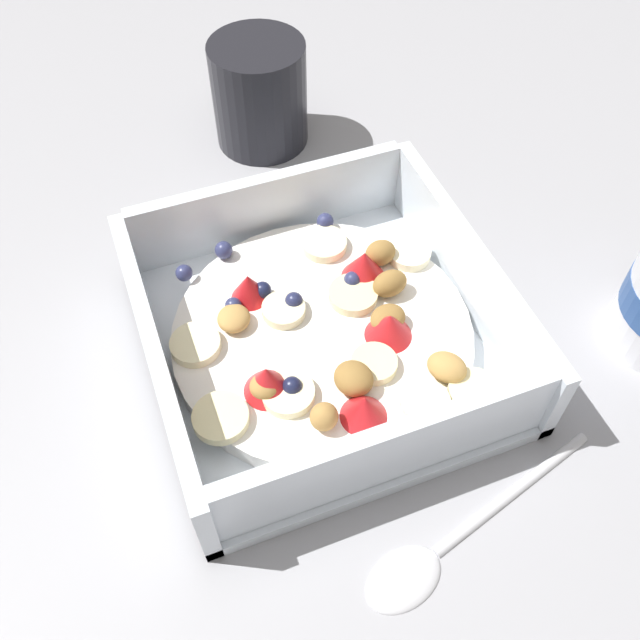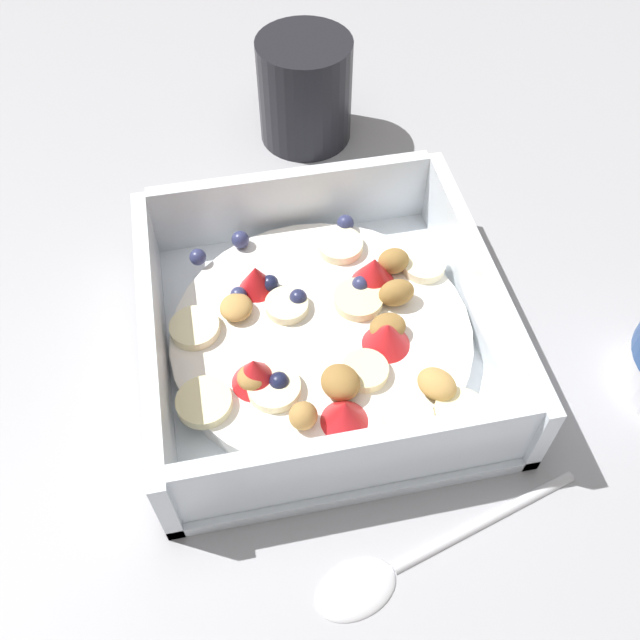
# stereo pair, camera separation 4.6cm
# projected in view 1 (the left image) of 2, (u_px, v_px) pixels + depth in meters

# --- Properties ---
(ground_plane) EXTENTS (2.40, 2.40, 0.00)m
(ground_plane) POSITION_uv_depth(u_px,v_px,m) (296.00, 359.00, 0.47)
(ground_plane) COLOR #9E9EA3
(fruit_bowl) EXTENTS (0.22, 0.22, 0.07)m
(fruit_bowl) POSITION_uv_depth(u_px,v_px,m) (322.00, 330.00, 0.46)
(fruit_bowl) COLOR white
(fruit_bowl) RESTS_ON ground
(spoon) EXTENTS (0.06, 0.17, 0.01)m
(spoon) POSITION_uv_depth(u_px,v_px,m) (440.00, 549.00, 0.39)
(spoon) COLOR silver
(spoon) RESTS_ON ground
(coffee_mug) EXTENTS (0.11, 0.08, 0.09)m
(coffee_mug) POSITION_uv_depth(u_px,v_px,m) (258.00, 93.00, 0.58)
(coffee_mug) COLOR black
(coffee_mug) RESTS_ON ground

